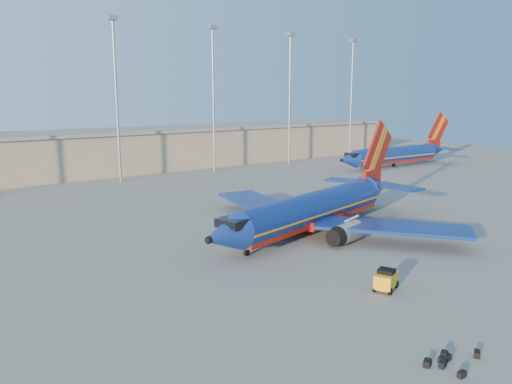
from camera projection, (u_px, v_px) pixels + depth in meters
ground at (318, 232)px, 57.09m from camera, size 220.00×220.00×0.00m
terminal_building at (165, 147)px, 107.70m from camera, size 122.00×16.00×8.50m
light_mast_row at (168, 83)px, 92.80m from camera, size 101.60×1.60×28.65m
aircraft_main at (316, 209)px, 56.95m from camera, size 35.29×33.57×12.11m
aircraft_second at (397, 155)px, 108.25m from camera, size 34.20×13.31×11.58m
baggage_tug at (386, 279)px, 39.84m from camera, size 2.78×2.27×1.73m
luggage_pile at (448, 360)px, 28.98m from camera, size 3.99×2.27×0.48m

